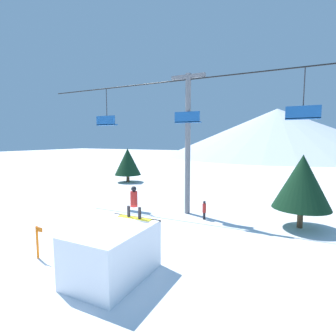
# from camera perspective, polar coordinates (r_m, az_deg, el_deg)

# --- Properties ---
(ground_plane) EXTENTS (220.00, 220.00, 0.00)m
(ground_plane) POSITION_cam_1_polar(r_m,az_deg,el_deg) (11.78, -10.90, -20.04)
(ground_plane) COLOR white
(mountain_ridge) EXTENTS (70.68, 70.68, 14.96)m
(mountain_ridge) POSITION_cam_1_polar(r_m,az_deg,el_deg) (91.07, 22.54, 7.15)
(mountain_ridge) COLOR silver
(mountain_ridge) RESTS_ON ground_plane
(snow_ramp) EXTENTS (2.33, 3.32, 1.91)m
(snow_ramp) POSITION_cam_1_polar(r_m,az_deg,el_deg) (10.54, -11.92, -17.60)
(snow_ramp) COLOR white
(snow_ramp) RESTS_ON ground_plane
(snowboarder) EXTENTS (1.57, 0.30, 1.36)m
(snowboarder) POSITION_cam_1_polar(r_m,az_deg,el_deg) (11.06, -7.42, -7.48)
(snowboarder) COLOR yellow
(snowboarder) RESTS_ON snow_ramp
(chairlift) EXTENTS (24.62, 0.44, 9.60)m
(chairlift) POSITION_cam_1_polar(r_m,az_deg,el_deg) (18.14, 4.32, 8.31)
(chairlift) COLOR slate
(chairlift) RESTS_ON ground_plane
(pine_tree_near) EXTENTS (3.24, 3.24, 4.34)m
(pine_tree_near) POSITION_cam_1_polar(r_m,az_deg,el_deg) (17.10, 27.15, -2.68)
(pine_tree_near) COLOR #4C3823
(pine_tree_near) RESTS_ON ground_plane
(pine_tree_far) EXTENTS (3.20, 3.20, 4.15)m
(pine_tree_far) POSITION_cam_1_polar(r_m,az_deg,el_deg) (32.35, -8.77, 1.37)
(pine_tree_far) COLOR #4C3823
(pine_tree_far) RESTS_ON ground_plane
(trail_marker) EXTENTS (0.41, 0.10, 1.45)m
(trail_marker) POSITION_cam_1_polar(r_m,az_deg,el_deg) (13.13, -26.52, -14.08)
(trail_marker) COLOR orange
(trail_marker) RESTS_ON ground_plane
(distant_skier) EXTENTS (0.24, 0.24, 1.23)m
(distant_skier) POSITION_cam_1_polar(r_m,az_deg,el_deg) (17.42, 7.90, -8.90)
(distant_skier) COLOR black
(distant_skier) RESTS_ON ground_plane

